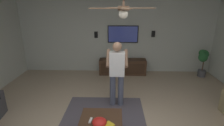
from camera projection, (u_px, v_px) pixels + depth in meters
The scene contains 12 objects.
wall_back_tv at pixel (117, 36), 6.39m from camera, with size 0.10×7.24×2.69m, color #B2B7AD.
media_console at pixel (123, 67), 6.40m from camera, with size 0.45×1.70×0.55m.
tv at pixel (123, 34), 6.26m from camera, with size 0.05×1.10×0.62m.
person_standing at pixel (117, 71), 4.19m from camera, with size 0.53×0.53×1.64m.
potted_plant_tall at pixel (203, 59), 6.06m from camera, with size 0.45×0.41×0.97m.
bowl at pixel (99, 122), 3.09m from camera, with size 0.26×0.26×0.12m, color red.
remote_white at pixel (91, 120), 3.21m from camera, with size 0.15×0.04×0.02m, color white.
book at pixel (107, 126), 3.05m from camera, with size 0.22×0.16×0.04m, color gold.
vase_round at pixel (111, 57), 6.27m from camera, with size 0.22×0.22×0.22m, color gold.
wall_speaker_left at pixel (153, 34), 6.24m from camera, with size 0.06×0.12×0.22m, color black.
wall_speaker_right at pixel (96, 35), 6.31m from camera, with size 0.06×0.12×0.22m, color black.
ceiling_fan at pixel (123, 10), 3.01m from camera, with size 1.17×1.18×0.46m.
Camera 1 is at (-2.89, -0.02, 2.44)m, focal length 27.80 mm.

